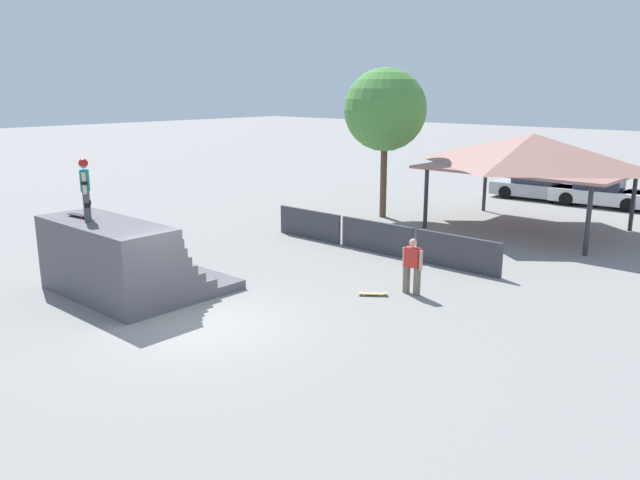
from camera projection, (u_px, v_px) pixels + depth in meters
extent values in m
plane|color=gray|center=(199.00, 324.00, 14.62)|extent=(160.00, 160.00, 0.00)
cube|color=#565459|center=(143.00, 283.00, 17.27)|extent=(4.37, 3.69, 0.25)
cube|color=#565459|center=(127.00, 279.00, 16.86)|extent=(4.37, 2.71, 0.25)
cube|color=#565459|center=(120.00, 271.00, 16.67)|extent=(4.37, 2.35, 0.25)
cube|color=#565459|center=(115.00, 263.00, 16.52)|extent=(4.37, 2.11, 0.25)
cube|color=#565459|center=(111.00, 254.00, 16.40)|extent=(4.37, 1.94, 0.25)
cube|color=#565459|center=(109.00, 245.00, 16.29)|extent=(4.37, 1.81, 0.25)
cube|color=#565459|center=(106.00, 236.00, 16.20)|extent=(4.37, 1.73, 0.25)
cube|color=#565459|center=(105.00, 227.00, 16.12)|extent=(4.37, 1.68, 0.25)
cylinder|color=silver|center=(133.00, 219.00, 16.70)|extent=(4.29, 0.07, 0.07)
cube|color=#4C4C51|center=(87.00, 207.00, 16.07)|extent=(0.20, 0.20, 0.78)
cube|color=black|center=(88.00, 205.00, 16.06)|extent=(0.22, 0.21, 0.11)
cube|color=#4C4C51|center=(87.00, 205.00, 16.38)|extent=(0.20, 0.20, 0.78)
cube|color=black|center=(88.00, 203.00, 16.38)|extent=(0.22, 0.21, 0.11)
cube|color=teal|center=(85.00, 180.00, 16.07)|extent=(0.47, 0.40, 0.55)
cylinder|color=beige|center=(84.00, 183.00, 15.83)|extent=(0.14, 0.14, 0.55)
cylinder|color=black|center=(84.00, 183.00, 15.83)|extent=(0.21, 0.21, 0.08)
cylinder|color=beige|center=(85.00, 181.00, 16.32)|extent=(0.14, 0.14, 0.55)
cylinder|color=black|center=(85.00, 180.00, 16.32)|extent=(0.21, 0.21, 0.08)
sphere|color=beige|center=(83.00, 164.00, 15.97)|extent=(0.21, 0.21, 0.21)
sphere|color=#B21919|center=(83.00, 163.00, 15.96)|extent=(0.24, 0.24, 0.24)
cylinder|color=red|center=(87.00, 217.00, 16.61)|extent=(0.06, 0.04, 0.05)
cylinder|color=red|center=(82.00, 218.00, 16.50)|extent=(0.06, 0.04, 0.05)
cylinder|color=red|center=(76.00, 215.00, 16.88)|extent=(0.06, 0.04, 0.05)
cylinder|color=red|center=(71.00, 216.00, 16.77)|extent=(0.06, 0.04, 0.05)
cube|color=black|center=(79.00, 215.00, 16.68)|extent=(0.81, 0.29, 0.02)
cube|color=black|center=(87.00, 216.00, 16.48)|extent=(0.12, 0.21, 0.02)
cube|color=#6B6051|center=(406.00, 279.00, 16.82)|extent=(0.14, 0.14, 0.75)
cube|color=#6B6051|center=(417.00, 282.00, 16.61)|extent=(0.14, 0.14, 0.75)
cube|color=red|center=(412.00, 257.00, 16.56)|extent=(0.41, 0.21, 0.53)
cylinder|color=tan|center=(404.00, 257.00, 16.73)|extent=(0.10, 0.10, 0.53)
cylinder|color=tan|center=(421.00, 260.00, 16.41)|extent=(0.10, 0.10, 0.53)
sphere|color=tan|center=(413.00, 243.00, 16.47)|extent=(0.21, 0.21, 0.21)
cylinder|color=green|center=(381.00, 294.00, 16.70)|extent=(0.06, 0.06, 0.05)
cylinder|color=green|center=(381.00, 296.00, 16.57)|extent=(0.06, 0.06, 0.05)
cylinder|color=green|center=(364.00, 294.00, 16.73)|extent=(0.06, 0.06, 0.05)
cylinder|color=green|center=(364.00, 295.00, 16.60)|extent=(0.06, 0.06, 0.05)
cube|color=tan|center=(373.00, 293.00, 16.64)|extent=(0.71, 0.61, 0.02)
cube|color=tan|center=(386.00, 293.00, 16.61)|extent=(0.19, 0.21, 0.02)
cube|color=#3D3D42|center=(310.00, 224.00, 22.93)|extent=(2.88, 0.12, 1.05)
cube|color=#3D3D42|center=(377.00, 237.00, 20.95)|extent=(2.88, 0.12, 1.05)
cube|color=#3D3D42|center=(458.00, 253.00, 18.96)|extent=(2.88, 0.12, 1.05)
cylinder|color=#2D2D33|center=(426.00, 199.00, 24.42)|extent=(0.16, 0.16, 2.37)
cylinder|color=#2D2D33|center=(588.00, 220.00, 20.39)|extent=(0.16, 0.16, 2.37)
cylinder|color=#2D2D33|center=(485.00, 185.00, 27.95)|extent=(0.16, 0.16, 2.37)
cylinder|color=#2D2D33|center=(633.00, 201.00, 23.92)|extent=(0.16, 0.16, 2.37)
cube|color=#9E6B60|center=(531.00, 168.00, 23.88)|extent=(7.31, 5.74, 0.10)
pyramid|color=#9E6B60|center=(532.00, 150.00, 23.72)|extent=(7.17, 5.62, 1.26)
cylinder|color=brown|center=(383.00, 179.00, 26.49)|extent=(0.28, 0.28, 3.29)
sphere|color=#4C893D|center=(385.00, 110.00, 25.81)|extent=(3.43, 3.43, 3.43)
cube|color=#A8AAAF|center=(538.00, 190.00, 31.02)|extent=(4.48, 2.01, 0.62)
cube|color=#283342|center=(536.00, 179.00, 30.97)|extent=(2.12, 1.58, 0.46)
cube|color=#A8AAAF|center=(537.00, 174.00, 30.91)|extent=(2.02, 1.54, 0.04)
cylinder|color=black|center=(570.00, 193.00, 30.86)|extent=(0.65, 0.24, 0.64)
cylinder|color=black|center=(560.00, 198.00, 29.66)|extent=(0.65, 0.24, 0.64)
cylinder|color=black|center=(517.00, 188.00, 32.47)|extent=(0.65, 0.24, 0.64)
cylinder|color=black|center=(505.00, 192.00, 31.26)|extent=(0.65, 0.24, 0.64)
cube|color=silver|center=(601.00, 196.00, 29.10)|extent=(4.50, 1.98, 0.62)
cube|color=#283342|center=(599.00, 185.00, 29.04)|extent=(2.13, 1.53, 0.46)
cube|color=silver|center=(600.00, 180.00, 28.99)|extent=(2.04, 1.49, 0.04)
cylinder|color=black|center=(635.00, 201.00, 28.93)|extent=(0.65, 0.25, 0.64)
cylinder|color=black|center=(628.00, 205.00, 27.79)|extent=(0.65, 0.25, 0.64)
cylinder|color=black|center=(575.00, 195.00, 30.49)|extent=(0.65, 0.25, 0.64)
cylinder|color=black|center=(566.00, 199.00, 29.36)|extent=(0.65, 0.25, 0.64)
cylinder|color=black|center=(638.00, 205.00, 27.80)|extent=(0.65, 0.22, 0.64)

